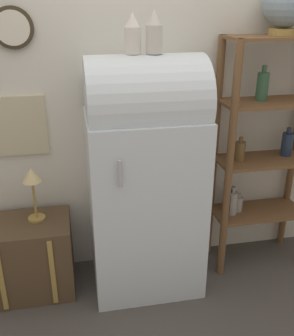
{
  "coord_description": "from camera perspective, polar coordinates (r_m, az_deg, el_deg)",
  "views": [
    {
      "loc": [
        -0.42,
        -1.96,
        1.82
      ],
      "look_at": [
        0.01,
        0.27,
        0.85
      ],
      "focal_mm": 42.0,
      "sensor_mm": 36.0,
      "label": 1
    }
  ],
  "objects": [
    {
      "name": "wall_back",
      "position": [
        2.61,
        -1.71,
        12.69
      ],
      "size": [
        7.0,
        0.09,
        2.7
      ],
      "color": "silver",
      "rests_on": "ground_plane"
    },
    {
      "name": "vase_left",
      "position": [
        2.27,
        -2.11,
        18.77
      ],
      "size": [
        0.09,
        0.09,
        0.22
      ],
      "color": "silver",
      "rests_on": "refrigerator"
    },
    {
      "name": "ground_plane",
      "position": [
        2.71,
        0.88,
        -19.15
      ],
      "size": [
        12.0,
        12.0,
        0.0
      ],
      "primitive_type": "plane",
      "color": "#4C4742"
    },
    {
      "name": "suitcase_trunk",
      "position": [
        2.78,
        -16.64,
        -12.23
      ],
      "size": [
        0.56,
        0.41,
        0.52
      ],
      "color": "brown",
      "rests_on": "ground_plane"
    },
    {
      "name": "vase_center",
      "position": [
        2.28,
        1.04,
        18.97
      ],
      "size": [
        0.09,
        0.09,
        0.23
      ],
      "color": "beige",
      "rests_on": "refrigerator"
    },
    {
      "name": "shelf_unit",
      "position": [
        2.81,
        16.56,
        2.86
      ],
      "size": [
        0.67,
        0.33,
        1.63
      ],
      "color": "brown",
      "rests_on": "ground_plane"
    },
    {
      "name": "desk_lamp",
      "position": [
        2.55,
        -16.33,
        -1.89
      ],
      "size": [
        0.12,
        0.12,
        0.36
      ],
      "color": "#AD8942",
      "rests_on": "suitcase_trunk"
    },
    {
      "name": "globe",
      "position": [
        2.7,
        19.6,
        21.46
      ],
      "size": [
        0.29,
        0.29,
        0.33
      ],
      "color": "#AD8942",
      "rests_on": "shelf_unit"
    },
    {
      "name": "refrigerator",
      "position": [
        2.49,
        -0.29,
        -1.16
      ],
      "size": [
        0.71,
        0.59,
        1.55
      ],
      "color": "silver",
      "rests_on": "ground_plane"
    }
  ]
}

